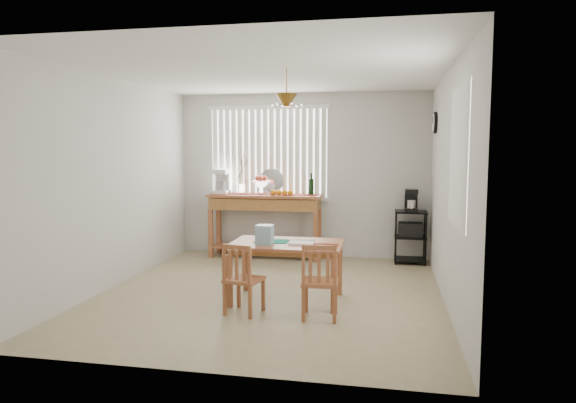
% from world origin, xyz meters
% --- Properties ---
extents(ground, '(4.00, 4.50, 0.01)m').
position_xyz_m(ground, '(0.00, 0.00, -0.01)').
color(ground, tan).
extents(room_shell, '(4.20, 4.70, 2.70)m').
position_xyz_m(room_shell, '(0.00, 0.02, 1.69)').
color(room_shell, silver).
rests_on(room_shell, ground).
extents(sideboard, '(1.79, 0.50, 1.01)m').
position_xyz_m(sideboard, '(-0.54, 1.98, 0.76)').
color(sideboard, '#A15C36').
rests_on(sideboard, ground).
extents(sideboard_items, '(1.70, 0.43, 0.77)m').
position_xyz_m(sideboard_items, '(-0.82, 1.99, 1.16)').
color(sideboard_items, maroon).
rests_on(sideboard_items, sideboard).
extents(wire_cart, '(0.47, 0.37, 0.80)m').
position_xyz_m(wire_cart, '(1.70, 1.99, 0.48)').
color(wire_cart, black).
rests_on(wire_cart, ground).
extents(cart_items, '(0.19, 0.22, 0.33)m').
position_xyz_m(cart_items, '(1.70, 2.00, 0.95)').
color(cart_items, black).
rests_on(cart_items, wire_cart).
extents(dining_table, '(1.25, 0.81, 0.67)m').
position_xyz_m(dining_table, '(0.24, -0.26, 0.59)').
color(dining_table, '#A15C36').
rests_on(dining_table, ground).
extents(table_items, '(0.96, 0.44, 0.21)m').
position_xyz_m(table_items, '(0.12, -0.37, 0.75)').
color(table_items, '#14725D').
rests_on(table_items, dining_table).
extents(chair_left, '(0.42, 0.42, 0.75)m').
position_xyz_m(chair_left, '(-0.12, -0.82, 0.37)').
color(chair_left, '#A15C36').
rests_on(chair_left, ground).
extents(chair_right, '(0.38, 0.38, 0.78)m').
position_xyz_m(chair_right, '(0.70, -0.82, 0.38)').
color(chair_right, '#A15C36').
rests_on(chair_right, ground).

